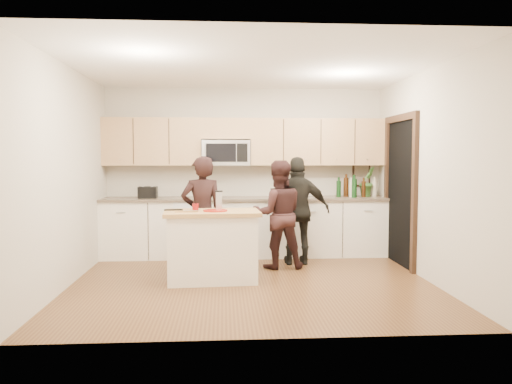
{
  "coord_description": "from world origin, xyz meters",
  "views": [
    {
      "loc": [
        -0.35,
        -6.22,
        1.58
      ],
      "look_at": [
        0.08,
        0.35,
        1.12
      ],
      "focal_mm": 35.0,
      "sensor_mm": 36.0,
      "label": 1
    }
  ],
  "objects": [
    {
      "name": "box_grater",
      "position": [
        -0.41,
        0.19,
        1.04
      ],
      "size": [
        0.09,
        0.06,
        0.24
      ],
      "color": "silver",
      "rests_on": "red_plate"
    },
    {
      "name": "drink_glass",
      "position": [
        -0.71,
        0.08,
        0.95
      ],
      "size": [
        0.08,
        0.08,
        0.1
      ],
      "primitive_type": "cylinder",
      "color": "maroon",
      "rests_on": "island"
    },
    {
      "name": "island",
      "position": [
        -0.5,
        0.1,
        0.45
      ],
      "size": [
        1.24,
        0.77,
        0.9
      ],
      "rotation": [
        0.0,
        0.0,
        0.06
      ],
      "color": "white",
      "rests_on": "ground"
    },
    {
      "name": "floor",
      "position": [
        0.0,
        0.0,
        0.0
      ],
      "size": [
        4.5,
        4.5,
        0.0
      ],
      "primitive_type": "plane",
      "color": "brown",
      "rests_on": "ground"
    },
    {
      "name": "red_plate",
      "position": [
        -0.46,
        0.05,
        0.91
      ],
      "size": [
        0.31,
        0.31,
        0.02
      ],
      "primitive_type": "cylinder",
      "color": "#9C1A0E",
      "rests_on": "island"
    },
    {
      "name": "framed_picture",
      "position": [
        1.95,
        1.98,
        1.28
      ],
      "size": [
        0.3,
        0.03,
        0.38
      ],
      "color": "black",
      "rests_on": "ground"
    },
    {
      "name": "cutting_board",
      "position": [
        -0.82,
        0.03,
        0.91
      ],
      "size": [
        0.28,
        0.2,
        0.02
      ],
      "primitive_type": "cube",
      "rotation": [
        0.0,
        0.0,
        0.06
      ],
      "color": "#B2844A",
      "rests_on": "island"
    },
    {
      "name": "dish_towel",
      "position": [
        -0.95,
        1.5,
        0.8
      ],
      "size": [
        0.34,
        0.6,
        0.48
      ],
      "color": "white",
      "rests_on": "ground"
    },
    {
      "name": "upper_cabinetry",
      "position": [
        0.03,
        1.83,
        1.84
      ],
      "size": [
        4.5,
        0.33,
        0.75
      ],
      "color": "tan",
      "rests_on": "ground"
    },
    {
      "name": "toaster",
      "position": [
        -1.54,
        1.67,
        1.03
      ],
      "size": [
        0.28,
        0.22,
        0.18
      ],
      "color": "black",
      "rests_on": "back_cabinetry"
    },
    {
      "name": "tongs",
      "position": [
        -0.98,
        0.02,
        0.92
      ],
      "size": [
        0.23,
        0.04,
        0.02
      ],
      "primitive_type": "cube",
      "rotation": [
        0.0,
        0.0,
        0.06
      ],
      "color": "black",
      "rests_on": "cutting_board"
    },
    {
      "name": "doorway",
      "position": [
        2.23,
        0.9,
        1.16
      ],
      "size": [
        0.06,
        1.25,
        2.2
      ],
      "color": "black",
      "rests_on": "ground"
    },
    {
      "name": "room_shell",
      "position": [
        0.0,
        0.0,
        1.73
      ],
      "size": [
        4.52,
        4.02,
        2.71
      ],
      "color": "#B9B09E",
      "rests_on": "ground"
    },
    {
      "name": "knife",
      "position": [
        -0.76,
        -0.05,
        0.92
      ],
      "size": [
        0.19,
        0.03,
        0.01
      ],
      "primitive_type": "cube",
      "rotation": [
        0.0,
        0.0,
        0.06
      ],
      "color": "silver",
      "rests_on": "cutting_board"
    },
    {
      "name": "back_cabinetry",
      "position": [
        0.0,
        1.69,
        0.47
      ],
      "size": [
        4.5,
        0.66,
        0.94
      ],
      "color": "white",
      "rests_on": "ground"
    },
    {
      "name": "orchid",
      "position": [
        1.98,
        1.72,
        1.19
      ],
      "size": [
        0.34,
        0.31,
        0.49
      ],
      "primitive_type": "imported",
      "rotation": [
        0.0,
        0.0,
        0.43
      ],
      "color": "#3B6F2C",
      "rests_on": "back_cabinetry"
    },
    {
      "name": "bottle_cluster",
      "position": [
        1.76,
        1.68,
        1.11
      ],
      "size": [
        0.68,
        0.29,
        0.37
      ],
      "color": "black",
      "rests_on": "back_cabinetry"
    },
    {
      "name": "microwave",
      "position": [
        -0.31,
        1.8,
        1.65
      ],
      "size": [
        0.76,
        0.41,
        0.4
      ],
      "color": "silver",
      "rests_on": "ground"
    },
    {
      "name": "woman_right",
      "position": [
        0.74,
        1.02,
        0.79
      ],
      "size": [
        0.94,
        0.41,
        1.59
      ],
      "primitive_type": "imported",
      "rotation": [
        0.0,
        0.0,
        3.12
      ],
      "color": "black",
      "rests_on": "ground"
    },
    {
      "name": "woman_left",
      "position": [
        -0.65,
        0.65,
        0.8
      ],
      "size": [
        0.64,
        0.48,
        1.59
      ],
      "primitive_type": "imported",
      "rotation": [
        0.0,
        0.0,
        3.33
      ],
      "color": "black",
      "rests_on": "ground"
    },
    {
      "name": "woman_center",
      "position": [
        0.42,
        0.79,
        0.77
      ],
      "size": [
        0.78,
        0.63,
        1.54
      ],
      "primitive_type": "imported",
      "rotation": [
        0.0,
        0.0,
        3.2
      ],
      "color": "black",
      "rests_on": "ground"
    }
  ]
}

